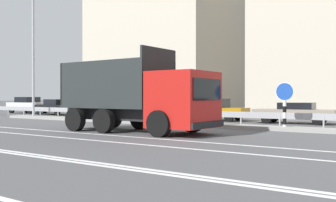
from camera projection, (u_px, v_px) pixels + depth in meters
ground_plane at (187, 130)px, 18.32m from camera, size 320.00×320.00×0.00m
lane_strip_0 at (107, 135)px, 15.98m from camera, size 61.17×0.16×0.01m
lane_strip_1 at (75, 139)px, 14.57m from camera, size 61.17×0.16×0.01m
median_island at (212, 125)px, 20.25m from camera, size 33.65×1.10×0.18m
median_guardrail at (223, 115)px, 21.33m from camera, size 61.17×0.09×0.78m
dump_truck at (153, 102)px, 16.87m from camera, size 7.41×2.80×3.64m
median_road_sign at (285, 104)px, 18.07m from camera, size 0.85×0.16×2.23m
street_lamp_0 at (32, 38)px, 28.82m from camera, size 0.71×1.84×10.88m
parked_car_0 at (28, 105)px, 38.00m from camera, size 4.22×2.31×1.57m
parked_car_1 at (57, 107)px, 34.62m from camera, size 4.61×2.30×1.37m
parked_car_2 at (101, 107)px, 32.24m from camera, size 4.06×2.00×1.45m
parked_car_3 at (152, 109)px, 28.89m from camera, size 3.91×1.96×1.31m
parked_car_4 at (215, 110)px, 26.00m from camera, size 4.34×2.04×1.45m
parked_car_5 at (295, 112)px, 22.98m from camera, size 4.71×2.06×1.23m
background_building_0 at (167, 53)px, 42.12m from camera, size 13.92×11.30×12.63m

